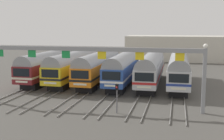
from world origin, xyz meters
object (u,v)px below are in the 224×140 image
Objects in this scene: commuter_train_maroon at (50,64)px; commuter_train_silver at (179,68)px; yard_signal_mast at (117,93)px; catenary_gantry at (84,58)px; commuter_train_blue at (124,66)px; commuter_train_orange at (99,65)px; commuter_train_stainless at (151,67)px; commuter_train_yellow at (74,65)px.

commuter_train_maroon is 19.97m from commuter_train_silver.
commuter_train_maroon and commuter_train_silver have the same top height.
catenary_gantry is at bearing 155.56° from yard_signal_mast.
catenary_gantry is at bearing -98.41° from commuter_train_blue.
commuter_train_blue is 1.00× the size of commuter_train_silver.
commuter_train_blue is (3.99, 0.00, 0.00)m from commuter_train_orange.
commuter_train_orange is at bearing 0.00° from commuter_train_maroon.
commuter_train_silver is (11.98, 0.00, 0.00)m from commuter_train_orange.
commuter_train_blue is at bearing 180.00° from commuter_train_stainless.
commuter_train_maroon is at bearing 180.00° from commuter_train_silver.
commuter_train_silver is at bearing 53.51° from catenary_gantry.
commuter_train_maroon is at bearing 180.00° from commuter_train_yellow.
commuter_train_stainless is 15.00m from catenary_gantry.
commuter_train_silver is 0.72× the size of catenary_gantry.
commuter_train_blue is 5.97× the size of yard_signal_mast.
commuter_train_yellow is at bearing 180.00° from commuter_train_blue.
yard_signal_mast is (13.98, -15.31, -0.58)m from commuter_train_maroon.
catenary_gantry is at bearing -81.59° from commuter_train_orange.
commuter_train_yellow is at bearing 0.00° from commuter_train_maroon.
commuter_train_orange is at bearing 98.41° from catenary_gantry.
commuter_train_yellow is at bearing 180.00° from commuter_train_stainless.
commuter_train_orange is 5.97× the size of yard_signal_mast.
commuter_train_maroon and commuter_train_stainless have the same top height.
commuter_train_maroon and commuter_train_orange have the same top height.
commuter_train_yellow is 0.72× the size of catenary_gantry.
commuter_train_yellow is (3.99, 0.00, 0.00)m from commuter_train_maroon.
catenary_gantry is (-2.00, -13.50, 2.65)m from commuter_train_blue.
commuter_train_maroon is 5.97× the size of yard_signal_mast.
commuter_train_stainless is (15.97, 0.00, 0.00)m from commuter_train_maroon.
commuter_train_stainless is at bearing 0.00° from commuter_train_yellow.
yard_signal_mast is at bearing -47.61° from commuter_train_maroon.
catenary_gantry is (-9.98, -13.50, 2.65)m from commuter_train_silver.
commuter_train_stainless is 15.45m from yard_signal_mast.
commuter_train_blue is at bearing 0.00° from commuter_train_yellow.
commuter_train_maroon is 15.97m from commuter_train_stainless.
commuter_train_orange is at bearing 180.00° from commuter_train_silver.
catenary_gantry is (-5.99, -13.50, 2.65)m from commuter_train_stainless.
commuter_train_maroon is at bearing 126.49° from catenary_gantry.
yard_signal_mast is (-5.99, -15.31, -0.58)m from commuter_train_silver.
catenary_gantry reaches higher than commuter_train_stainless.
yard_signal_mast is (3.99, -1.82, -3.23)m from catenary_gantry.
yard_signal_mast is at bearing -97.43° from commuter_train_stainless.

